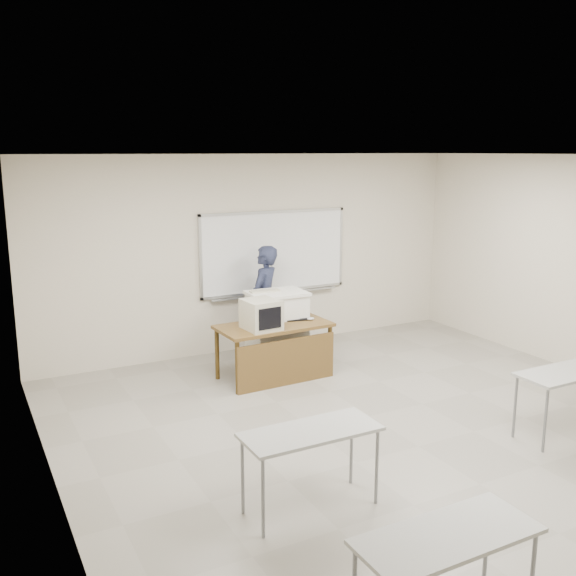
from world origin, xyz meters
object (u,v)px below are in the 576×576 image
podium (277,330)px  presenter (265,301)px  whiteboard (274,253)px  instructor_desk (278,340)px  mouse (311,319)px  keyboard (265,291)px  laptop (294,314)px  crt_monitor (261,315)px

podium → presenter: bearing=80.5°
whiteboard → instructor_desk: size_ratio=1.63×
instructor_desk → mouse: 0.59m
podium → keyboard: 0.59m
laptop → crt_monitor: bearing=-143.8°
crt_monitor → laptop: crt_monitor is taller
crt_monitor → mouse: bearing=1.9°
crt_monitor → instructor_desk: bearing=-1.1°
instructor_desk → crt_monitor: crt_monitor is taller
keyboard → presenter: 0.74m
crt_monitor → keyboard: 0.61m
whiteboard → laptop: bearing=-103.9°
instructor_desk → laptop: laptop is taller
podium → mouse: podium is taller
podium → presenter: 0.76m
whiteboard → crt_monitor: bearing=-122.5°
whiteboard → mouse: size_ratio=23.15×
instructor_desk → mouse: bearing=5.1°
podium → keyboard: (-0.15, 0.08, 0.57)m
laptop → keyboard: bearing=160.9°
laptop → keyboard: 0.53m
mouse → keyboard: 0.75m
instructor_desk → keyboard: size_ratio=3.65×
keyboard → whiteboard: bearing=63.1°
instructor_desk → mouse: size_ratio=14.20×
whiteboard → instructor_desk: bearing=-115.3°
mouse → keyboard: (-0.50, 0.42, 0.36)m
instructor_desk → crt_monitor: size_ratio=3.18×
crt_monitor → laptop: (0.65, 0.28, -0.14)m
keyboard → presenter: (0.29, 0.62, -0.30)m
laptop → presenter: size_ratio=0.20×
whiteboard → presenter: (-0.36, -0.38, -0.65)m
podium → mouse: (0.35, -0.34, 0.21)m
podium → keyboard: bearing=153.8°
podium → mouse: bearing=-42.0°
mouse → presenter: (-0.21, 1.03, 0.06)m
whiteboard → podium: size_ratio=2.21×
laptop → mouse: laptop is taller
laptop → keyboard: size_ratio=0.79×
crt_monitor → laptop: bearing=19.4°
presenter → whiteboard: bearing=-173.8°
mouse → keyboard: keyboard is taller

